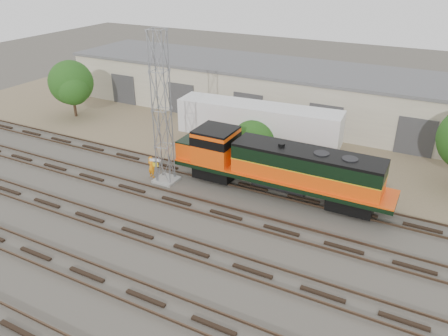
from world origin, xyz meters
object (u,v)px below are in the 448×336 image
at_px(locomotive, 277,165).
at_px(worker, 151,167).
at_px(signal_tower, 162,113).
at_px(semi_trailer, 262,123).

distance_m(locomotive, worker, 9.97).
bearing_deg(worker, signal_tower, -170.88).
bearing_deg(worker, semi_trailer, -113.99).
height_order(locomotive, worker, locomotive).
bearing_deg(locomotive, semi_trailer, 121.48).
bearing_deg(signal_tower, locomotive, 14.59).
relative_size(signal_tower, worker, 6.42).
xyz_separation_m(worker, semi_trailer, (5.81, 8.37, 1.87)).
bearing_deg(signal_tower, worker, 178.32).
relative_size(locomotive, semi_trailer, 1.13).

